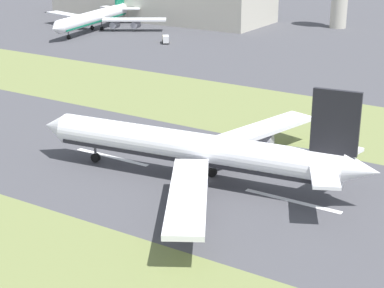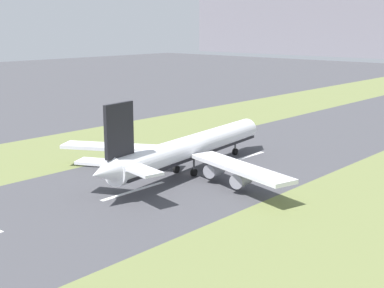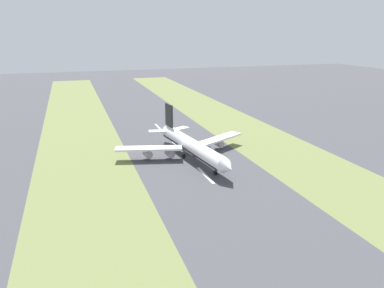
# 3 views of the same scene
# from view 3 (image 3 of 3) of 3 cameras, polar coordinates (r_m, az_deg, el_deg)

# --- Properties ---
(ground_plane) EXTENTS (800.00, 800.00, 0.00)m
(ground_plane) POSITION_cam_3_polar(r_m,az_deg,el_deg) (167.26, -0.52, -2.14)
(ground_plane) COLOR #424247
(grass_median_west) EXTENTS (40.00, 600.00, 0.01)m
(grass_median_west) POSITION_cam_3_polar(r_m,az_deg,el_deg) (185.20, 12.87, -0.68)
(grass_median_west) COLOR olive
(grass_median_west) RESTS_ON ground
(grass_median_east) EXTENTS (40.00, 600.00, 0.01)m
(grass_median_east) POSITION_cam_3_polar(r_m,az_deg,el_deg) (160.32, -16.07, -3.69)
(grass_median_east) COLOR olive
(grass_median_east) RESTS_ON ground
(centreline_dash_near) EXTENTS (1.20, 18.00, 0.01)m
(centreline_dash_near) POSITION_cam_3_polar(r_m,az_deg,el_deg) (221.03, -5.09, 2.53)
(centreline_dash_near) COLOR silver
(centreline_dash_near) RESTS_ON ground
(centreline_dash_mid) EXTENTS (1.20, 18.00, 0.01)m
(centreline_dash_mid) POSITION_cam_3_polar(r_m,az_deg,el_deg) (183.71, -2.23, -0.40)
(centreline_dash_mid) COLOR silver
(centreline_dash_mid) RESTS_ON ground
(centreline_dash_far) EXTENTS (1.20, 18.00, 0.01)m
(centreline_dash_far) POSITION_cam_3_polar(r_m,az_deg,el_deg) (147.80, 2.06, -4.77)
(centreline_dash_far) COLOR silver
(centreline_dash_far) RESTS_ON ground
(airplane_main_jet) EXTENTS (63.56, 67.13, 20.20)m
(airplane_main_jet) POSITION_cam_3_polar(r_m,az_deg,el_deg) (165.57, -0.29, -0.15)
(airplane_main_jet) COLOR white
(airplane_main_jet) RESTS_ON ground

